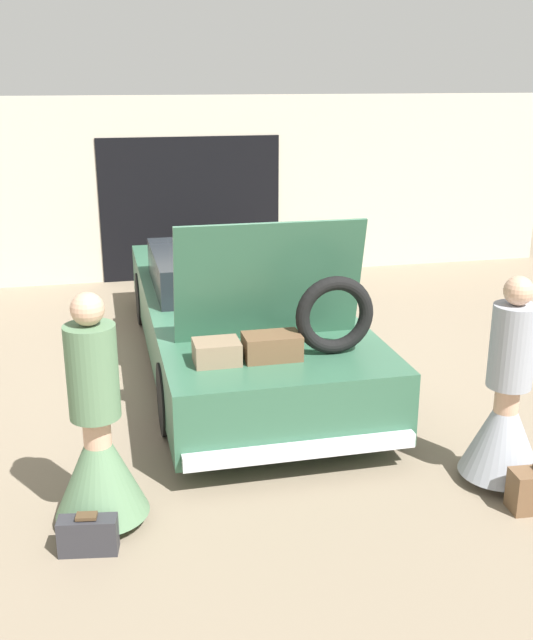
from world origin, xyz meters
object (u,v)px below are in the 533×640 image
(person_right, at_px, (505,412))
(suitcase_beside_left_person, at_px, (88,535))
(person_left, at_px, (98,446))
(car, at_px, (237,313))

(person_right, xyz_separation_m, suitcase_beside_left_person, (-3.20, -0.24, -0.47))
(person_left, bearing_deg, car, 143.39)
(car, relative_size, person_left, 3.11)
(suitcase_beside_left_person, bearing_deg, person_left, 73.43)
(person_left, xyz_separation_m, person_right, (3.09, -0.11, -0.02))
(car, relative_size, suitcase_beside_left_person, 13.02)
(person_left, bearing_deg, suitcase_beside_left_person, -25.22)
(car, distance_m, person_right, 3.40)
(person_left, relative_size, suitcase_beside_left_person, 4.19)
(person_left, xyz_separation_m, suitcase_beside_left_person, (-0.10, -0.35, -0.48))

